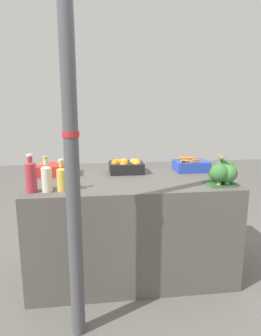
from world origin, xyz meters
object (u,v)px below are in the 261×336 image
Objects in this scene: carrot_crate at (191,165)px; juice_bottle_golden at (62,178)px; juice_bottle_ruby at (31,176)px; juice_bottle_cloudy at (47,177)px; apple_crate at (57,168)px; orange_crate at (126,166)px; sparrow_bird at (221,157)px; support_pole at (71,154)px; broccoli_pile at (223,172)px.

juice_bottle_golden is at bearing -155.27° from carrot_crate.
juice_bottle_cloudy is at bearing 0.00° from juice_bottle_ruby.
orange_crate reaches higher than apple_crate.
juice_bottle_golden is 1.75× the size of sparrow_bird.
juice_bottle_cloudy is at bearing 85.80° from sparrow_bird.
support_pole is at bearing -63.29° from juice_bottle_cloudy.
carrot_crate is at bearing 0.60° from orange_crate.
orange_crate is 1.18× the size of juice_bottle_cloudy.
apple_crate is 0.55m from juice_bottle_ruby.
sparrow_bird is at bearing 1.59° from juice_bottle_cloudy.
carrot_crate is at bearing -0.03° from apple_crate.
carrot_crate is (1.05, 0.95, -0.29)m from support_pole.
sparrow_bird is (1.31, -0.49, 0.16)m from apple_crate.
carrot_crate is at bearing 2.29° from sparrow_bird.
juice_bottle_cloudy reaches higher than juice_bottle_golden.
sparrow_bird reaches higher than apple_crate.
sparrow_bird reaches higher than juice_bottle_golden.
support_pole is 0.53m from juice_bottle_cloudy.
support_pole reaches higher than broccoli_pile.
orange_crate is at bearing 49.02° from sparrow_bird.
juice_bottle_cloudy is at bearing 116.71° from support_pole.
support_pole is 1.26m from broccoli_pile.
juice_bottle_ruby reaches higher than juice_bottle_cloudy.
carrot_crate is 1.29× the size of broccoli_pile.
support_pole is at bearing -52.73° from juice_bottle_ruby.
juice_bottle_ruby reaches higher than apple_crate.
broccoli_pile is at bearing 1.61° from juice_bottle_cloudy.
sparrow_bird reaches higher than broccoli_pile.
juice_bottle_golden is at bearing -0.00° from juice_bottle_cloudy.
juice_bottle_ruby is (-1.47, -0.04, 0.03)m from broccoli_pile.
juice_bottle_golden is (-0.53, -0.52, 0.03)m from orange_crate.
apple_crate is 1.18× the size of juice_bottle_cloudy.
support_pole is at bearing -137.72° from carrot_crate.
juice_bottle_ruby is 1.06× the size of juice_bottle_cloudy.
apple_crate is at bearing 76.57° from juice_bottle_ruby.
support_pole is 1.01m from apple_crate.
orange_crate is 2.27× the size of sparrow_bird.
orange_crate is at bearing 145.95° from broccoli_pile.
juice_bottle_ruby is at bearing 85.68° from sparrow_bird.
juice_bottle_cloudy is (-0.21, 0.42, -0.23)m from support_pole.
juice_bottle_ruby reaches higher than sparrow_bird.
apple_crate is 0.62m from orange_crate.
support_pole is 17.42× the size of sparrow_bird.
carrot_crate is at bearing 21.19° from juice_bottle_ruby.
broccoli_pile is 0.13m from sparrow_bird.
carrot_crate is at bearing 24.73° from juice_bottle_golden.
carrot_crate is at bearing 42.28° from support_pole.
carrot_crate is 0.50m from broccoli_pile.
juice_bottle_cloudy is 0.11m from juice_bottle_golden.
carrot_crate is 0.52m from sparrow_bird.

